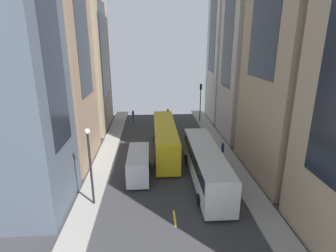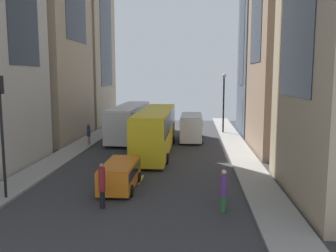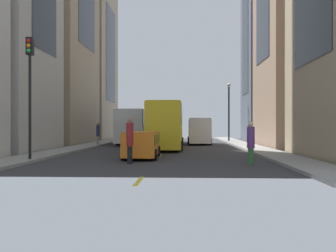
% 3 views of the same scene
% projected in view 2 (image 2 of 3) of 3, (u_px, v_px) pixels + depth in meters
% --- Properties ---
extents(ground_plane, '(40.23, 40.23, 0.00)m').
position_uv_depth(ground_plane, '(158.00, 147.00, 32.71)').
color(ground_plane, '#333335').
extents(sidewalk_west, '(2.13, 44.00, 0.15)m').
position_uv_depth(sidewalk_west, '(82.00, 145.00, 33.21)').
color(sidewalk_west, gray).
rests_on(sidewalk_west, ground).
extents(sidewalk_east, '(2.13, 44.00, 0.15)m').
position_uv_depth(sidewalk_east, '(237.00, 147.00, 32.19)').
color(sidewalk_east, gray).
rests_on(sidewalk_east, ground).
extents(lane_stripe_1, '(0.16, 2.00, 0.01)m').
position_uv_depth(lane_stripe_1, '(141.00, 180.00, 22.33)').
color(lane_stripe_1, yellow).
rests_on(lane_stripe_1, ground).
extents(lane_stripe_2, '(0.16, 2.00, 0.01)m').
position_uv_depth(lane_stripe_2, '(158.00, 147.00, 32.71)').
color(lane_stripe_2, yellow).
rests_on(lane_stripe_2, ground).
extents(lane_stripe_3, '(0.16, 2.00, 0.01)m').
position_uv_depth(lane_stripe_3, '(167.00, 130.00, 43.08)').
color(lane_stripe_3, yellow).
rests_on(lane_stripe_3, ground).
extents(lane_stripe_4, '(0.16, 2.00, 0.01)m').
position_uv_depth(lane_stripe_4, '(172.00, 120.00, 53.46)').
color(lane_stripe_4, yellow).
rests_on(lane_stripe_4, ground).
extents(building_west_3, '(8.61, 10.69, 22.61)m').
position_uv_depth(building_west_3, '(74.00, 38.00, 47.34)').
color(building_west_3, tan).
rests_on(building_west_3, ground).
extents(building_east_2, '(7.77, 7.05, 23.97)m').
position_uv_depth(building_east_2, '(279.00, 23.00, 38.41)').
color(building_east_2, '#4C5666').
rests_on(building_east_2, ground).
extents(city_bus_white, '(2.80, 12.76, 3.35)m').
position_uv_depth(city_bus_white, '(130.00, 118.00, 37.57)').
color(city_bus_white, silver).
rests_on(city_bus_white, ground).
extents(streetcar_yellow, '(2.70, 12.99, 3.59)m').
position_uv_depth(streetcar_yellow, '(156.00, 127.00, 30.24)').
color(streetcar_yellow, yellow).
rests_on(streetcar_yellow, ground).
extents(delivery_van_white, '(2.25, 5.83, 2.58)m').
position_uv_depth(delivery_van_white, '(191.00, 125.00, 35.79)').
color(delivery_van_white, white).
rests_on(delivery_van_white, ground).
extents(car_orange_0, '(1.91, 4.21, 1.51)m').
position_uv_depth(car_orange_0, '(120.00, 173.00, 20.44)').
color(car_orange_0, orange).
rests_on(car_orange_0, ground).
extents(pedestrian_walking_far, '(0.34, 0.34, 2.22)m').
position_uv_depth(pedestrian_walking_far, '(102.00, 184.00, 17.36)').
color(pedestrian_walking_far, black).
rests_on(pedestrian_walking_far, ground).
extents(pedestrian_crossing_near, '(0.31, 0.31, 1.94)m').
position_uv_depth(pedestrian_crossing_near, '(89.00, 133.00, 33.05)').
color(pedestrian_crossing_near, gray).
rests_on(pedestrian_crossing_near, ground).
extents(pedestrian_crossing_mid, '(0.36, 0.36, 2.04)m').
position_uv_depth(pedestrian_crossing_mid, '(224.00, 190.00, 16.88)').
color(pedestrian_crossing_mid, '#336B38').
rests_on(pedestrian_crossing_mid, ground).
extents(traffic_light_near_corner, '(0.32, 0.44, 6.22)m').
position_uv_depth(traffic_light_near_corner, '(1.00, 114.00, 18.03)').
color(traffic_light_near_corner, black).
rests_on(traffic_light_near_corner, ground).
extents(streetlamp_near, '(0.44, 0.44, 6.47)m').
position_uv_depth(streetlamp_near, '(224.00, 96.00, 39.86)').
color(streetlamp_near, black).
rests_on(streetlamp_near, ground).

